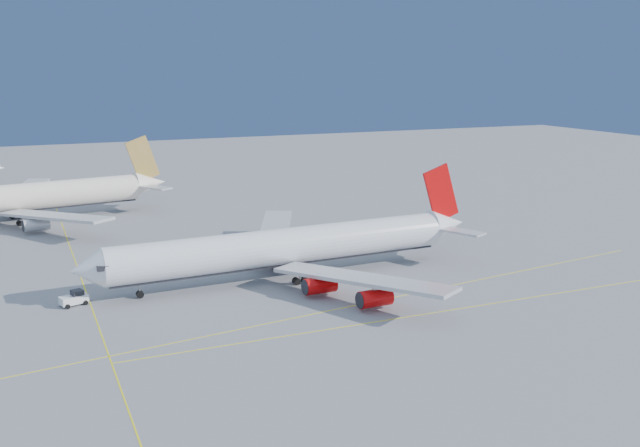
{
  "coord_description": "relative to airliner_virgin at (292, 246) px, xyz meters",
  "views": [
    {
      "loc": [
        -48.79,
        -98.56,
        35.55
      ],
      "look_at": [
        2.15,
        19.34,
        7.0
      ],
      "focal_mm": 40.0,
      "sensor_mm": 36.0,
      "label": 1
    }
  ],
  "objects": [
    {
      "name": "airliner_virgin",
      "position": [
        0.0,
        0.0,
        0.0
      ],
      "size": [
        72.22,
        64.84,
        17.82
      ],
      "rotation": [
        0.0,
        0.0,
        0.05
      ],
      "color": "white",
      "rests_on": "ground"
    },
    {
      "name": "ground",
      "position": [
        6.47,
        -11.36,
        -5.37
      ],
      "size": [
        500.0,
        500.0,
        0.0
      ],
      "primitive_type": "plane",
      "color": "slate",
      "rests_on": "ground"
    },
    {
      "name": "taxiway_lines",
      "position": [
        -8.25,
        -5.02,
        -5.36
      ],
      "size": [
        118.86,
        140.0,
        0.02
      ],
      "color": "yellow",
      "rests_on": "ground"
    },
    {
      "name": "pushback_tug",
      "position": [
        -35.73,
        -0.7,
        -4.33
      ],
      "size": [
        4.41,
        3.39,
        2.25
      ],
      "rotation": [
        0.0,
        0.0,
        0.31
      ],
      "color": "white",
      "rests_on": "ground"
    },
    {
      "name": "airliner_etihad",
      "position": [
        -41.98,
        66.27,
        0.27
      ],
      "size": [
        70.85,
        64.8,
        18.53
      ],
      "rotation": [
        0.0,
        0.0,
        0.16
      ],
      "color": "white",
      "rests_on": "ground"
    }
  ]
}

